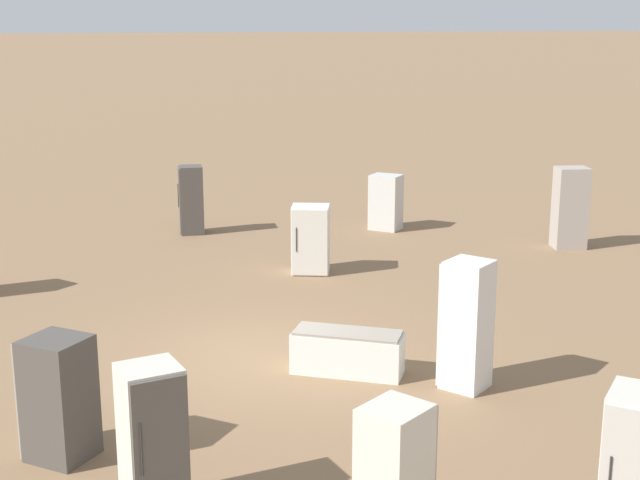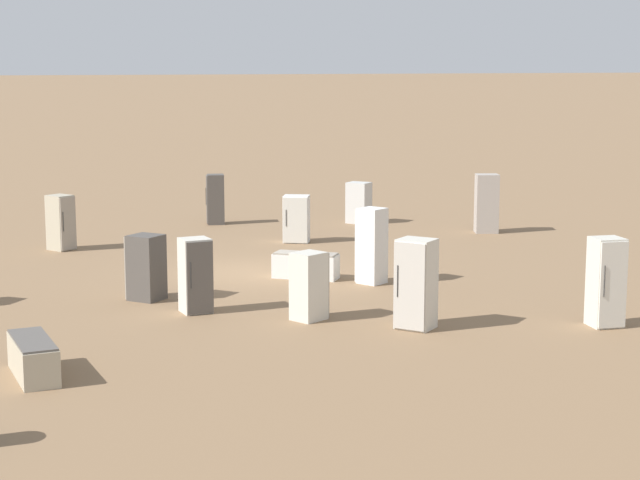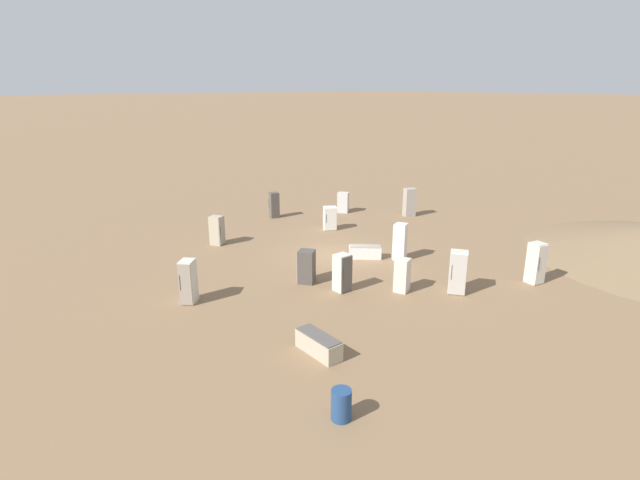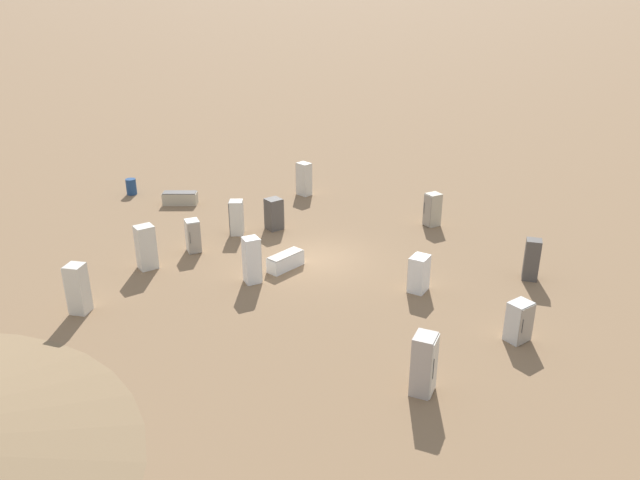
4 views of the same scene
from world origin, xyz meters
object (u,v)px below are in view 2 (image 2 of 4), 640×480
object	(u,v)px
discarded_fridge_10	(196,276)
discarded_fridge_12	(309,286)
discarded_fridge_5	(33,358)
discarded_fridge_4	(146,267)
discarded_fridge_8	(487,203)
discarded_fridge_1	(371,246)
discarded_fridge_6	(61,223)
discarded_fridge_13	(296,219)
discarded_fridge_0	(416,284)
discarded_fridge_9	(359,203)
discarded_fridge_11	(606,282)
discarded_fridge_2	(215,199)
discarded_fridge_3	(306,266)

from	to	relation	value
discarded_fridge_10	discarded_fridge_12	xyz separation A→B (m)	(1.66, 2.04, -0.10)
discarded_fridge_5	discarded_fridge_10	distance (m)	5.52
discarded_fridge_4	discarded_fridge_8	size ratio (longest dim) A/B	0.80
discarded_fridge_1	discarded_fridge_6	bearing A→B (deg)	100.69
discarded_fridge_5	discarded_fridge_10	size ratio (longest dim) A/B	1.09
discarded_fridge_4	discarded_fridge_13	size ratio (longest dim) A/B	1.05
discarded_fridge_0	discarded_fridge_5	size ratio (longest dim) A/B	1.04
discarded_fridge_0	discarded_fridge_1	size ratio (longest dim) A/B	0.99
discarded_fridge_8	discarded_fridge_12	size ratio (longest dim) A/B	1.30
discarded_fridge_9	discarded_fridge_10	world-z (taller)	discarded_fridge_10
discarded_fridge_11	discarded_fridge_6	bearing A→B (deg)	-47.66
discarded_fridge_8	discarded_fridge_11	bearing A→B (deg)	-88.36
discarded_fridge_0	discarded_fridge_11	world-z (taller)	discarded_fridge_0
discarded_fridge_1	discarded_fridge_9	bearing A→B (deg)	38.90
discarded_fridge_0	discarded_fridge_5	bearing A→B (deg)	56.93
discarded_fridge_8	discarded_fridge_10	xyz separation A→B (m)	(7.08, -12.20, -0.13)
discarded_fridge_9	discarded_fridge_10	xyz separation A→B (m)	(10.69, -9.31, 0.12)
discarded_fridge_10	discarded_fridge_11	distance (m)	8.90
discarded_fridge_8	discarded_fridge_9	size ratio (longest dim) A/B	1.35
discarded_fridge_2	discarded_fridge_8	world-z (taller)	discarded_fridge_8
discarded_fridge_10	discarded_fridge_3	bearing A→B (deg)	-147.42
discarded_fridge_11	discarded_fridge_12	xyz separation A→B (m)	(-3.10, -5.48, -0.21)
discarded_fridge_6	discarded_fridge_11	xyz separation A→B (m)	(14.21, 8.71, 0.13)
discarded_fridge_3	discarded_fridge_4	xyz separation A→B (m)	(0.80, -4.44, 0.44)
discarded_fridge_2	discarded_fridge_8	xyz separation A→B (m)	(5.43, 7.53, 0.10)
discarded_fridge_11	discarded_fridge_10	bearing A→B (deg)	-21.53
discarded_fridge_2	discarded_fridge_6	bearing A→B (deg)	133.06
discarded_fridge_0	discarded_fridge_6	size ratio (longest dim) A/B	1.16
discarded_fridge_8	discarded_fridge_11	xyz separation A→B (m)	(11.84, -4.69, -0.01)
discarded_fridge_0	discarded_fridge_3	distance (m)	5.85
discarded_fridge_0	discarded_fridge_3	world-z (taller)	discarded_fridge_0
discarded_fridge_1	discarded_fridge_13	xyz separation A→B (m)	(-6.55, 0.70, -0.23)
discarded_fridge_10	discarded_fridge_8	bearing A→B (deg)	-151.23
discarded_fridge_8	discarded_fridge_9	xyz separation A→B (m)	(-3.62, -2.88, -0.25)
discarded_fridge_4	discarded_fridge_10	bearing A→B (deg)	-106.50
discarded_fridge_0	discarded_fridge_11	bearing A→B (deg)	-146.91
discarded_fridge_8	discarded_fridge_13	world-z (taller)	discarded_fridge_8
discarded_fridge_8	discarded_fridge_13	size ratio (longest dim) A/B	1.32
discarded_fridge_4	discarded_fridge_12	distance (m)	4.35
discarded_fridge_2	discarded_fridge_13	bearing A→B (deg)	-151.61
discarded_fridge_2	discarded_fridge_12	distance (m)	14.42
discarded_fridge_10	discarded_fridge_12	bearing A→B (deg)	139.40
discarded_fridge_1	discarded_fridge_4	xyz separation A→B (m)	(-0.45, -5.71, -0.19)
discarded_fridge_2	discarded_fridge_12	xyz separation A→B (m)	(14.17, -2.63, -0.12)
discarded_fridge_3	discarded_fridge_8	size ratio (longest dim) A/B	0.86
discarded_fridge_2	discarded_fridge_0	bearing A→B (deg)	-167.78
discarded_fridge_4	discarded_fridge_13	xyz separation A→B (m)	(-6.10, 6.41, -0.04)
discarded_fridge_1	discarded_fridge_10	bearing A→B (deg)	167.67
discarded_fridge_2	discarded_fridge_4	size ratio (longest dim) A/B	1.12
discarded_fridge_2	discarded_fridge_3	distance (m)	10.03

